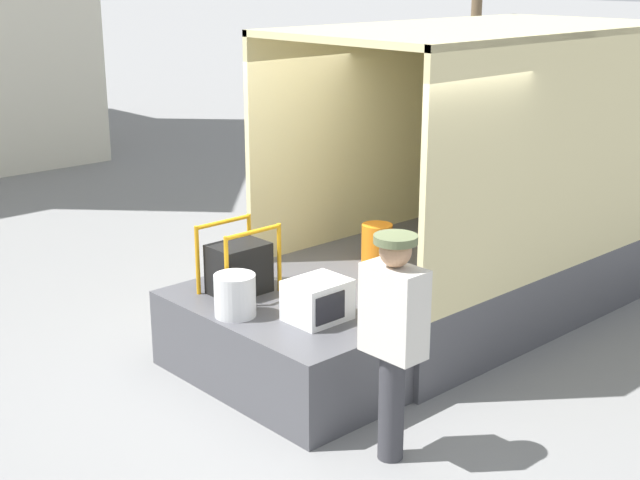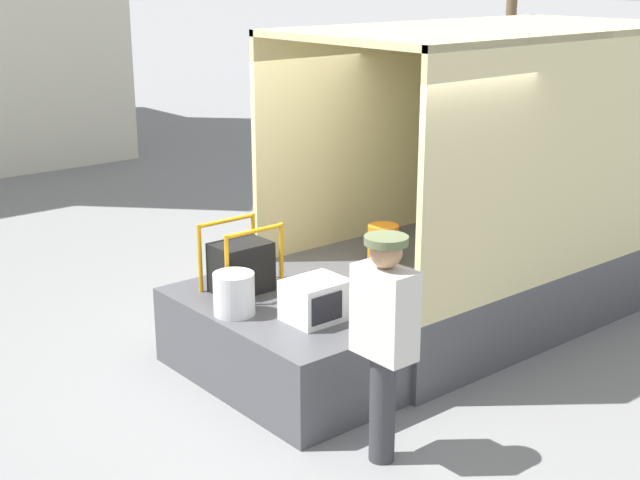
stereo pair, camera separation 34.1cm
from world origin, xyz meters
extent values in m
plane|color=gray|center=(0.00, 0.00, 0.00)|extent=(160.00, 160.00, 0.00)
cube|color=#4C4C51|center=(1.97, 0.00, 0.33)|extent=(3.94, 2.13, 0.66)
cube|color=beige|center=(1.97, 1.03, 1.72)|extent=(3.94, 0.06, 2.11)
cube|color=beige|center=(1.97, -1.03, 1.72)|extent=(3.94, 0.06, 2.11)
cube|color=beige|center=(3.91, 0.00, 1.72)|extent=(0.06, 2.13, 2.11)
cube|color=beige|center=(1.97, 0.00, 2.74)|extent=(3.94, 2.13, 0.06)
cylinder|color=orange|center=(0.89, 0.26, 0.84)|extent=(0.29, 0.29, 0.36)
cube|color=#2D7F33|center=(2.10, -0.48, 0.79)|extent=(0.44, 0.32, 0.25)
cube|color=#4C4C51|center=(-0.55, 0.00, 0.33)|extent=(1.10, 2.02, 0.66)
cube|color=white|center=(-0.48, -0.42, 0.82)|extent=(0.46, 0.38, 0.32)
cube|color=black|center=(-0.53, -0.61, 0.82)|extent=(0.29, 0.01, 0.22)
cube|color=black|center=(-0.55, 0.47, 0.88)|extent=(0.47, 0.35, 0.43)
cylinder|color=slate|center=(-0.37, 0.47, 0.90)|extent=(0.18, 0.19, 0.19)
cylinder|color=orange|center=(-0.83, 0.27, 0.96)|extent=(0.04, 0.04, 0.59)
cylinder|color=orange|center=(-0.28, 0.27, 0.96)|extent=(0.04, 0.04, 0.59)
cylinder|color=orange|center=(-0.83, 0.68, 0.96)|extent=(0.04, 0.04, 0.59)
cylinder|color=orange|center=(-0.28, 0.68, 0.96)|extent=(0.04, 0.04, 0.59)
cylinder|color=orange|center=(-0.55, 0.27, 1.24)|extent=(0.55, 0.04, 0.04)
cylinder|color=orange|center=(-0.55, 0.68, 1.24)|extent=(0.55, 0.04, 0.04)
cylinder|color=silver|center=(-0.90, 0.08, 0.83)|extent=(0.33, 0.33, 0.34)
cylinder|color=#38383D|center=(-0.73, -1.44, 0.39)|extent=(0.18, 0.18, 0.79)
cube|color=beige|center=(-0.73, -1.44, 1.10)|extent=(0.24, 0.44, 0.62)
sphere|color=tan|center=(-0.73, -1.44, 1.52)|extent=(0.22, 0.22, 0.22)
cylinder|color=#606B47|center=(-0.73, -1.44, 1.60)|extent=(0.29, 0.29, 0.05)
camera|label=1|loc=(-4.83, -5.17, 3.29)|focal=50.00mm
camera|label=2|loc=(-4.57, -5.39, 3.29)|focal=50.00mm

